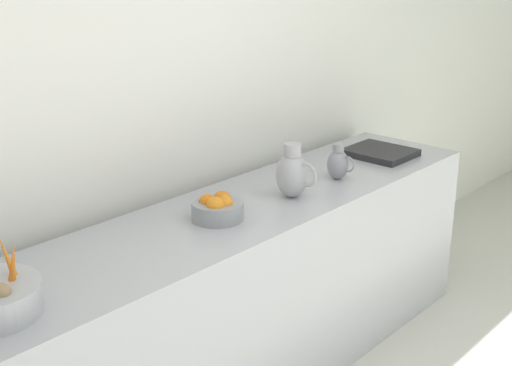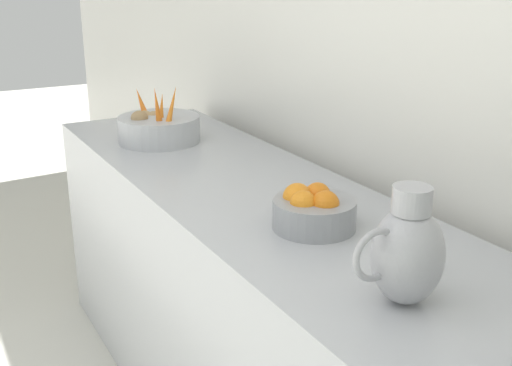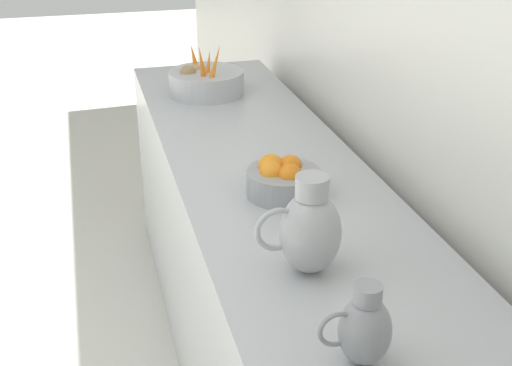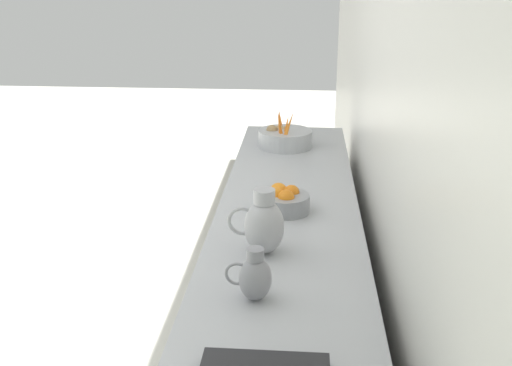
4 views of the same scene
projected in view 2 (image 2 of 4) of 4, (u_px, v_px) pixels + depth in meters
The scene contains 3 objects.
vegetable_colander at pixel (159, 128), 2.54m from camera, with size 0.32×0.32×0.23m.
orange_bowl at pixel (313, 210), 1.70m from camera, with size 0.22×0.22×0.12m.
metal_pitcher_tall at pixel (407, 252), 1.30m from camera, with size 0.21×0.15×0.25m.
Camera 2 is at (-0.59, 1.16, 1.56)m, focal length 45.13 mm.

